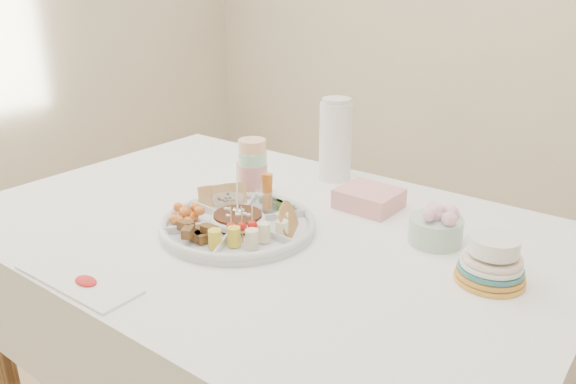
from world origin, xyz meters
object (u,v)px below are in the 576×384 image
Objects in this scene: party_tray at (238,222)px; plate_stack at (492,261)px; dining_table at (263,347)px; thermos at (336,139)px.

party_tray is 0.60m from plate_stack.
party_tray is at bearing -167.07° from plate_stack.
plate_stack is at bearing 12.93° from party_tray.
dining_table is 0.41m from party_tray.
party_tray is 1.47× the size of thermos.
thermos is (-0.02, 0.47, 0.11)m from party_tray.
party_tray is 2.63× the size of plate_stack.
dining_table is at bearing -84.54° from thermos.
thermos is 1.79× the size of plate_stack.
thermos is (-0.04, 0.40, 0.51)m from dining_table.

